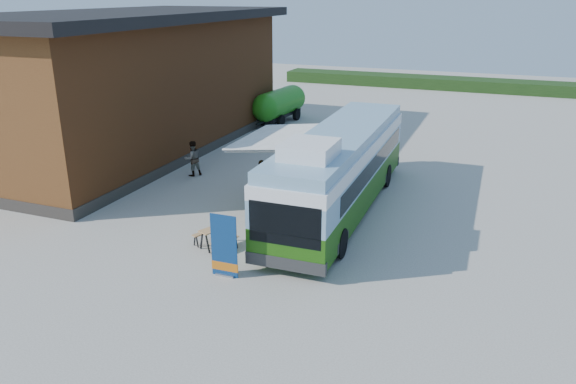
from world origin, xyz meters
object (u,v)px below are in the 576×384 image
at_px(bus, 340,168).
at_px(slurry_tanker, 280,103).
at_px(person_a, 262,180).
at_px(banner, 224,252).
at_px(person_b, 193,158).
at_px(picnic_table, 215,233).

relative_size(bus, slurry_tanker, 2.05).
bearing_deg(person_a, bus, -19.32).
relative_size(banner, person_b, 1.21).
bearing_deg(person_b, person_a, 105.52).
bearing_deg(picnic_table, person_a, 118.44).
height_order(picnic_table, person_b, person_b).
bearing_deg(picnic_table, bus, 81.68).
xyz_separation_m(person_a, person_b, (-4.47, 1.79, -0.00)).
relative_size(bus, person_a, 7.28).
xyz_separation_m(picnic_table, person_a, (-0.43, 5.02, 0.33)).
bearing_deg(bus, person_a, 176.84).
distance_m(banner, picnic_table, 2.24).
relative_size(banner, picnic_table, 1.30).
distance_m(person_a, slurry_tanker, 15.07).
bearing_deg(person_a, picnic_table, -102.11).
bearing_deg(bus, picnic_table, -122.71).
bearing_deg(person_b, slurry_tanker, -140.19).
bearing_deg(slurry_tanker, banner, -67.49).
height_order(bus, slurry_tanker, bus).
bearing_deg(picnic_table, slurry_tanker, 129.34).
relative_size(banner, slurry_tanker, 0.34).
distance_m(banner, slurry_tanker, 22.08).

